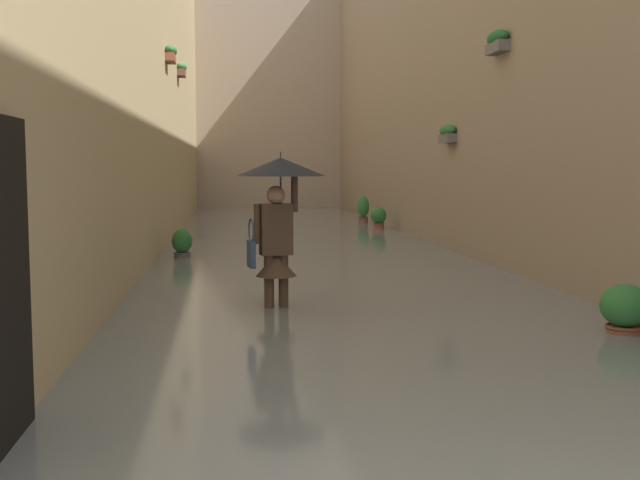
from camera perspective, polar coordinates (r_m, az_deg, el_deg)
ground_plane at (r=17.36m, az=-1.32°, el=-0.88°), size 74.99×74.99×0.00m
flood_water at (r=17.35m, az=-1.33°, el=-0.58°), size 6.67×35.99×0.18m
building_facade_left at (r=18.28m, az=11.15°, el=15.29°), size 2.04×33.99×10.14m
building_facade_right at (r=17.50m, az=-14.30°, el=13.08°), size 2.04×33.99×8.58m
building_facade_far at (r=33.45m, az=-3.83°, el=13.37°), size 9.47×1.80×13.10m
person_wading at (r=9.47m, az=-3.04°, el=2.88°), size 1.09×1.09×2.07m
potted_plant_far_left at (r=23.90m, az=3.15°, el=2.14°), size 0.37×0.37×1.00m
potted_plant_mid_left at (r=8.70m, az=21.27°, el=-4.98°), size 0.51×0.51×0.68m
potted_plant_near_left at (r=21.42m, az=4.28°, el=1.49°), size 0.42×0.42×0.78m
potted_plant_mid_right at (r=14.88m, az=-9.98°, el=-0.46°), size 0.38×0.38×0.73m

